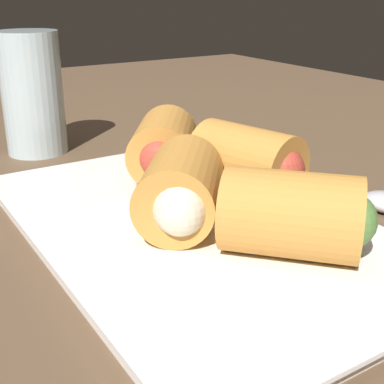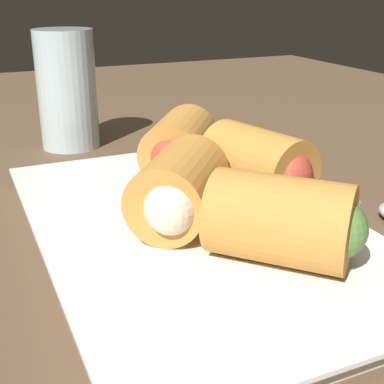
{
  "view_description": "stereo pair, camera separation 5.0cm",
  "coord_description": "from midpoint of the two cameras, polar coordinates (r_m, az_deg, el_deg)",
  "views": [
    {
      "loc": [
        -26.69,
        15.91,
        19.56
      ],
      "look_at": [
        3.22,
        -2.91,
        5.68
      ],
      "focal_mm": 50.0,
      "sensor_mm": 36.0,
      "label": 1
    },
    {
      "loc": [
        -29.05,
        11.49,
        19.56
      ],
      "look_at": [
        3.22,
        -2.91,
        5.68
      ],
      "focal_mm": 50.0,
      "sensor_mm": 36.0,
      "label": 2
    }
  ],
  "objects": [
    {
      "name": "roll_front_right",
      "position": [
        0.43,
        10.81,
        2.85
      ],
      "size": [
        9.8,
        7.33,
        5.44
      ],
      "color": "#C68438",
      "rests_on": "serving_plate"
    },
    {
      "name": "drinking_glass",
      "position": [
        0.61,
        -10.98,
        10.63
      ],
      "size": [
        6.5,
        6.5,
        12.96
      ],
      "color": "silver",
      "rests_on": "table_surface"
    },
    {
      "name": "roll_back_right",
      "position": [
        0.37,
        2.36,
        0.14
      ],
      "size": [
        9.97,
        9.5,
        5.44
      ],
      "color": "#C68438",
      "rests_on": "serving_plate"
    },
    {
      "name": "roll_front_left",
      "position": [
        0.33,
        14.58,
        -3.16
      ],
      "size": [
        9.86,
        9.71,
        5.44
      ],
      "color": "#C68438",
      "rests_on": "serving_plate"
    },
    {
      "name": "table_surface",
      "position": [
        0.36,
        1.85,
        -9.43
      ],
      "size": [
        180.0,
        140.0,
        2.0
      ],
      "color": "brown",
      "rests_on": "ground"
    },
    {
      "name": "serving_plate",
      "position": [
        0.39,
        3.68,
        -4.08
      ],
      "size": [
        34.68,
        21.65,
        1.5
      ],
      "color": "white",
      "rests_on": "table_surface"
    },
    {
      "name": "roll_back_left",
      "position": [
        0.47,
        1.64,
        4.88
      ],
      "size": [
        10.01,
        9.31,
        5.44
      ],
      "color": "#C68438",
      "rests_on": "serving_plate"
    }
  ]
}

